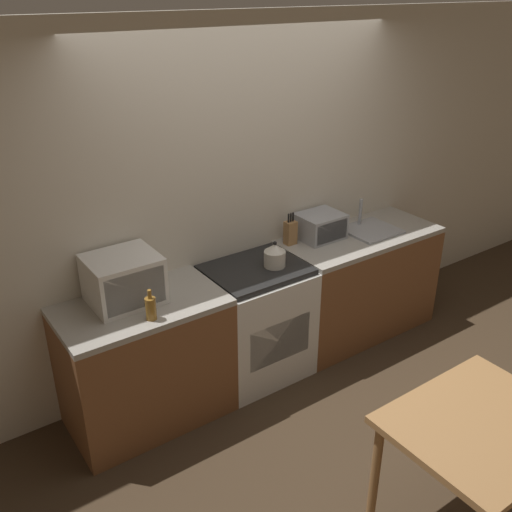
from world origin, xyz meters
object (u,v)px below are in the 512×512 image
stove_range (256,321)px  bottle (151,308)px  kettle (275,255)px  dining_table (480,437)px  toaster_oven (320,226)px  microwave (124,279)px

stove_range → bottle: (-0.92, -0.20, 0.53)m
kettle → dining_table: kettle is taller
stove_range → toaster_oven: (0.73, 0.14, 0.55)m
bottle → kettle: bearing=8.0°
toaster_oven → kettle: bearing=-161.7°
toaster_oven → bottle: bearing=-168.1°
bottle → dining_table: bottle is taller
stove_range → toaster_oven: 0.92m
kettle → bottle: (-1.04, -0.15, -0.01)m
stove_range → kettle: 0.56m
bottle → toaster_oven: size_ratio=0.58×
bottle → dining_table: size_ratio=0.22×
microwave → bottle: 0.31m
stove_range → microwave: 1.14m
stove_range → kettle: (0.13, -0.06, 0.54)m
kettle → toaster_oven: size_ratio=0.57×
toaster_oven → dining_table: (-0.62, -1.98, -0.33)m
stove_range → kettle: bearing=-24.5°
dining_table → toaster_oven: bearing=72.7°
bottle → toaster_oven: bearing=11.9°
stove_range → bottle: 1.08m
toaster_oven → microwave: bearing=-178.4°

